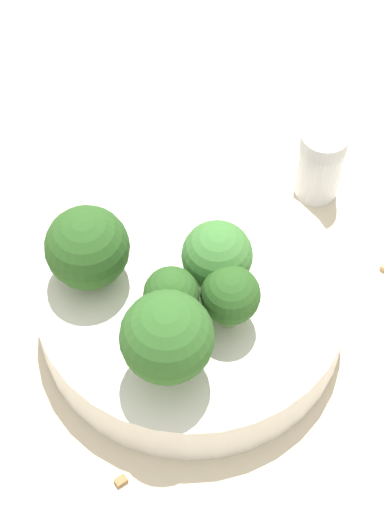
{
  "coord_description": "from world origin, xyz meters",
  "views": [
    {
      "loc": [
        0.07,
        -0.3,
        0.52
      ],
      "look_at": [
        0.0,
        0.0,
        0.08
      ],
      "focal_mm": 60.0,
      "sensor_mm": 36.0,
      "label": 1
    }
  ],
  "objects": [
    {
      "name": "broccoli_floret_0",
      "position": [
        0.03,
        -0.02,
        0.07
      ],
      "size": [
        0.04,
        0.04,
        0.05
      ],
      "color": "#7A9E5B",
      "rests_on": "bowl"
    },
    {
      "name": "broccoli_floret_3",
      "position": [
        0.0,
        -0.06,
        0.08
      ],
      "size": [
        0.06,
        0.06,
        0.07
      ],
      "color": "#8EB770",
      "rests_on": "bowl"
    },
    {
      "name": "ground_plane",
      "position": [
        0.0,
        0.0,
        0.0
      ],
      "size": [
        3.0,
        3.0,
        0.0
      ],
      "primitive_type": "plane",
      "color": "beige"
    },
    {
      "name": "almond_crumb_0",
      "position": [
        -0.02,
        -0.13,
        0.0
      ],
      "size": [
        0.01,
        0.01,
        0.01
      ],
      "primitive_type": "cube",
      "rotation": [
        0.0,
        0.0,
        3.98
      ],
      "color": "olive",
      "rests_on": "ground_plane"
    },
    {
      "name": "broccoli_floret_2",
      "position": [
        -0.07,
        -0.01,
        0.07
      ],
      "size": [
        0.05,
        0.05,
        0.06
      ],
      "color": "#8EB770",
      "rests_on": "bowl"
    },
    {
      "name": "broccoli_floret_1",
      "position": [
        0.01,
        0.01,
        0.07
      ],
      "size": [
        0.05,
        0.05,
        0.05
      ],
      "color": "#7A9E5B",
      "rests_on": "bowl"
    },
    {
      "name": "broccoli_floret_4",
      "position": [
        -0.01,
        -0.03,
        0.07
      ],
      "size": [
        0.03,
        0.03,
        0.05
      ],
      "color": "#8EB770",
      "rests_on": "bowl"
    },
    {
      "name": "pepper_shaker",
      "position": [
        0.07,
        0.14,
        0.03
      ],
      "size": [
        0.04,
        0.04,
        0.06
      ],
      "color": "silver",
      "rests_on": "ground_plane"
    },
    {
      "name": "bowl",
      "position": [
        0.0,
        0.0,
        0.02
      ],
      "size": [
        0.21,
        0.21,
        0.04
      ],
      "primitive_type": "cylinder",
      "color": "silver",
      "rests_on": "ground_plane"
    }
  ]
}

